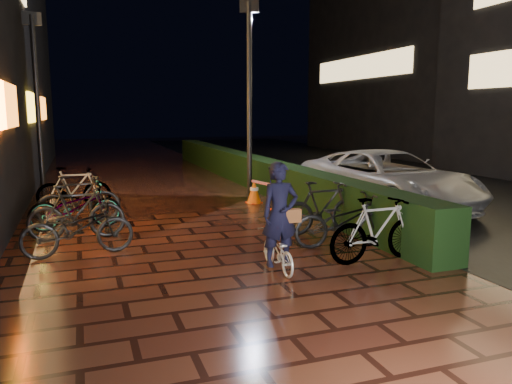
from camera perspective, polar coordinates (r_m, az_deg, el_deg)
name	(u,v)px	position (r m, az deg, el deg)	size (l,w,h in m)	color
ground	(215,256)	(8.75, -4.69, -7.32)	(80.00, 80.00, 0.00)	#381911
asphalt_road	(444,188)	(17.36, 20.65, 0.39)	(11.00, 60.00, 0.01)	black
hedge	(249,170)	(17.12, -0.83, 2.54)	(0.70, 20.00, 1.00)	black
van	(387,179)	(13.30, 14.75, 1.40)	(2.47, 5.35, 1.49)	#B3B3B8
lamp_post_hedge	(249,91)	(14.36, -0.76, 11.45)	(0.52, 0.29, 5.54)	black
lamp_post_sf	(37,101)	(14.54, -23.72, 9.51)	(0.48, 0.14, 5.01)	black
cyclist	(279,231)	(7.77, 2.63, -4.51)	(0.62, 1.20, 1.73)	white
traffic_barrier	(266,194)	(13.16, 1.20, -0.28)	(0.71, 1.56, 0.63)	#FE4D0D
cart_assembly	(276,182)	(14.33, 2.29, 1.20)	(0.63, 0.53, 0.96)	black
parked_bikes_storefront	(76,206)	(11.13, -19.85, -1.49)	(1.99, 5.15, 1.10)	black
parked_bikes_hedge	(346,219)	(9.35, 10.23, -3.01)	(1.98, 2.59, 1.10)	black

